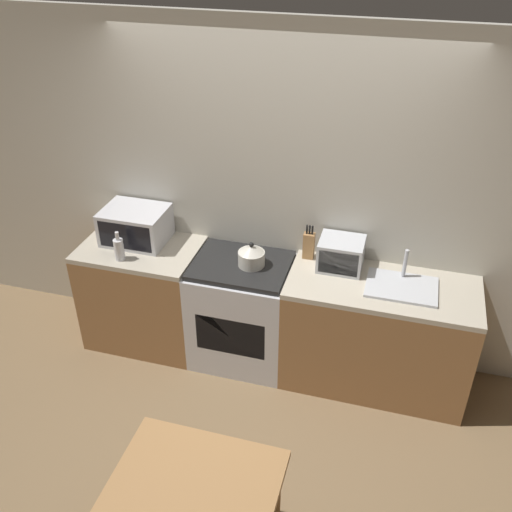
{
  "coord_description": "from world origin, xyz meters",
  "views": [
    {
      "loc": [
        0.86,
        -2.53,
        3.23
      ],
      "look_at": [
        -0.07,
        0.77,
        1.05
      ],
      "focal_mm": 40.0,
      "sensor_mm": 36.0,
      "label": 1
    }
  ],
  "objects_px": {
    "stove_range": "(242,311)",
    "toaster_oven": "(341,254)",
    "kettle": "(251,256)",
    "microwave": "(135,225)",
    "bottle": "(119,249)",
    "dining_table": "(190,507)"
  },
  "relations": [
    {
      "from": "toaster_oven",
      "to": "dining_table",
      "type": "relative_size",
      "value": 0.38
    },
    {
      "from": "stove_range",
      "to": "bottle",
      "type": "bearing_deg",
      "value": -167.87
    },
    {
      "from": "bottle",
      "to": "microwave",
      "type": "bearing_deg",
      "value": 90.12
    },
    {
      "from": "stove_range",
      "to": "bottle",
      "type": "height_order",
      "value": "bottle"
    },
    {
      "from": "stove_range",
      "to": "kettle",
      "type": "height_order",
      "value": "kettle"
    },
    {
      "from": "kettle",
      "to": "dining_table",
      "type": "height_order",
      "value": "kettle"
    },
    {
      "from": "stove_range",
      "to": "dining_table",
      "type": "distance_m",
      "value": 1.85
    },
    {
      "from": "stove_range",
      "to": "toaster_oven",
      "type": "bearing_deg",
      "value": 11.83
    },
    {
      "from": "bottle",
      "to": "toaster_oven",
      "type": "distance_m",
      "value": 1.65
    },
    {
      "from": "stove_range",
      "to": "dining_table",
      "type": "bearing_deg",
      "value": -81.01
    },
    {
      "from": "stove_range",
      "to": "kettle",
      "type": "distance_m",
      "value": 0.54
    },
    {
      "from": "kettle",
      "to": "dining_table",
      "type": "relative_size",
      "value": 0.23
    },
    {
      "from": "stove_range",
      "to": "toaster_oven",
      "type": "xyz_separation_m",
      "value": [
        0.72,
        0.15,
        0.57
      ]
    },
    {
      "from": "microwave",
      "to": "toaster_oven",
      "type": "bearing_deg",
      "value": 1.91
    },
    {
      "from": "microwave",
      "to": "toaster_oven",
      "type": "height_order",
      "value": "microwave"
    },
    {
      "from": "kettle",
      "to": "bottle",
      "type": "distance_m",
      "value": 1.0
    },
    {
      "from": "kettle",
      "to": "microwave",
      "type": "xyz_separation_m",
      "value": [
        -0.98,
        0.1,
        0.05
      ]
    },
    {
      "from": "kettle",
      "to": "bottle",
      "type": "relative_size",
      "value": 0.85
    },
    {
      "from": "kettle",
      "to": "bottle",
      "type": "height_order",
      "value": "bottle"
    },
    {
      "from": "microwave",
      "to": "bottle",
      "type": "bearing_deg",
      "value": -89.88
    },
    {
      "from": "kettle",
      "to": "stove_range",
      "type": "bearing_deg",
      "value": 179.86
    },
    {
      "from": "bottle",
      "to": "dining_table",
      "type": "bearing_deg",
      "value": -53.94
    }
  ]
}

